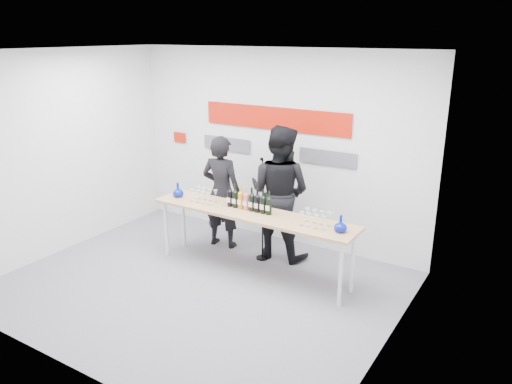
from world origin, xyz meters
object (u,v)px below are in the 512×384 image
presenter_right (279,192)px  presenter_left (222,192)px  mic_stand (262,229)px  tasting_table (252,217)px

presenter_right → presenter_left: bearing=8.2°
presenter_left → mic_stand: bearing=165.6°
presenter_left → mic_stand: (0.79, -0.10, -0.40)m
tasting_table → presenter_left: (-0.90, 0.55, 0.05)m
mic_stand → presenter_left: bearing=-172.0°
presenter_right → mic_stand: 0.59m
presenter_left → presenter_right: (0.93, 0.15, 0.11)m
tasting_table → mic_stand: (-0.11, 0.45, -0.35)m
presenter_left → presenter_right: presenter_right is taller
tasting_table → presenter_right: (0.03, 0.70, 0.16)m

